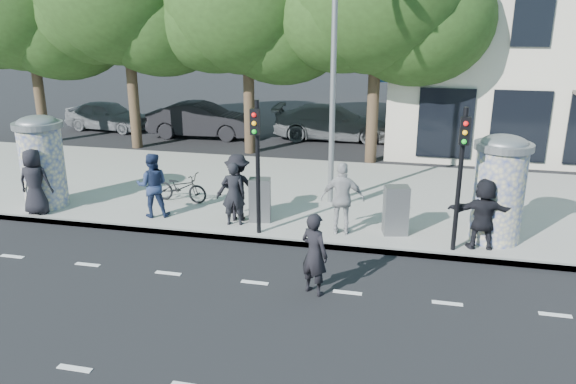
% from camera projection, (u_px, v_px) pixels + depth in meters
% --- Properties ---
extents(ground, '(120.00, 120.00, 0.00)m').
position_uv_depth(ground, '(234.00, 315.00, 10.74)').
color(ground, black).
rests_on(ground, ground).
extents(sidewalk, '(40.00, 8.00, 0.15)m').
position_uv_depth(sidewalk, '(309.00, 194.00, 17.68)').
color(sidewalk, gray).
rests_on(sidewalk, ground).
extents(curb, '(40.00, 0.10, 0.16)m').
position_uv_depth(curb, '(279.00, 242.00, 14.01)').
color(curb, slate).
rests_on(curb, ground).
extents(lane_dash_far, '(32.00, 0.12, 0.01)m').
position_uv_depth(lane_dash_far, '(255.00, 283.00, 12.04)').
color(lane_dash_far, silver).
rests_on(lane_dash_far, ground).
extents(ad_column_left, '(1.36, 1.36, 2.65)m').
position_uv_depth(ad_column_left, '(42.00, 159.00, 16.00)').
color(ad_column_left, beige).
rests_on(ad_column_left, sidewalk).
extents(ad_column_right, '(1.36, 1.36, 2.65)m').
position_uv_depth(ad_column_right, '(499.00, 186.00, 13.52)').
color(ad_column_right, beige).
rests_on(ad_column_right, sidewalk).
extents(traffic_pole_near, '(0.22, 0.31, 3.40)m').
position_uv_depth(traffic_pole_near, '(257.00, 154.00, 13.71)').
color(traffic_pole_near, black).
rests_on(traffic_pole_near, sidewalk).
extents(traffic_pole_far, '(0.22, 0.31, 3.40)m').
position_uv_depth(traffic_pole_far, '(461.00, 166.00, 12.68)').
color(traffic_pole_far, black).
rests_on(traffic_pole_far, sidewalk).
extents(street_lamp, '(0.25, 0.93, 8.00)m').
position_uv_depth(street_lamp, '(334.00, 41.00, 15.26)').
color(street_lamp, slate).
rests_on(street_lamp, sidewalk).
extents(ped_a, '(0.97, 0.70, 1.85)m').
position_uv_depth(ped_a, '(35.00, 182.00, 15.50)').
color(ped_a, black).
rests_on(ped_a, sidewalk).
extents(ped_b, '(0.70, 0.54, 1.70)m').
position_uv_depth(ped_b, '(233.00, 194.00, 14.71)').
color(ped_b, black).
rests_on(ped_b, sidewalk).
extents(ped_c, '(1.04, 0.92, 1.78)m').
position_uv_depth(ped_c, '(152.00, 185.00, 15.30)').
color(ped_c, '#1E2B4C').
rests_on(ped_c, sidewalk).
extents(ped_d, '(1.29, 0.90, 1.82)m').
position_uv_depth(ped_d, '(238.00, 187.00, 15.04)').
color(ped_d, black).
rests_on(ped_d, sidewalk).
extents(ped_e, '(1.14, 0.71, 1.87)m').
position_uv_depth(ped_e, '(343.00, 199.00, 14.06)').
color(ped_e, '#A0A0A3').
rests_on(ped_e, sidewalk).
extents(ped_f, '(1.66, 0.74, 1.73)m').
position_uv_depth(ped_f, '(483.00, 214.00, 13.20)').
color(ped_f, black).
rests_on(ped_f, sidewalk).
extents(man_road, '(0.76, 0.67, 1.74)m').
position_uv_depth(man_road, '(314.00, 254.00, 11.35)').
color(man_road, black).
rests_on(man_road, ground).
extents(bicycle, '(0.73, 1.72, 0.88)m').
position_uv_depth(bicycle, '(181.00, 187.00, 16.63)').
color(bicycle, black).
rests_on(bicycle, sidewalk).
extents(cabinet_left, '(0.63, 0.51, 1.18)m').
position_uv_depth(cabinet_left, '(260.00, 200.00, 15.05)').
color(cabinet_left, '#5C5D60').
rests_on(cabinet_left, sidewalk).
extents(cabinet_right, '(0.69, 0.56, 1.26)m').
position_uv_depth(cabinet_right, '(396.00, 210.00, 14.14)').
color(cabinet_right, slate).
rests_on(cabinet_right, sidewalk).
extents(car_left, '(2.21, 4.41, 1.44)m').
position_uv_depth(car_left, '(108.00, 115.00, 27.53)').
color(car_left, slate).
rests_on(car_left, ground).
extents(car_mid, '(1.92, 4.95, 1.61)m').
position_uv_depth(car_mid, '(202.00, 120.00, 25.88)').
color(car_mid, black).
rests_on(car_mid, ground).
extents(car_right, '(2.52, 5.48, 1.55)m').
position_uv_depth(car_right, '(333.00, 122.00, 25.51)').
color(car_right, '#595D60').
rests_on(car_right, ground).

